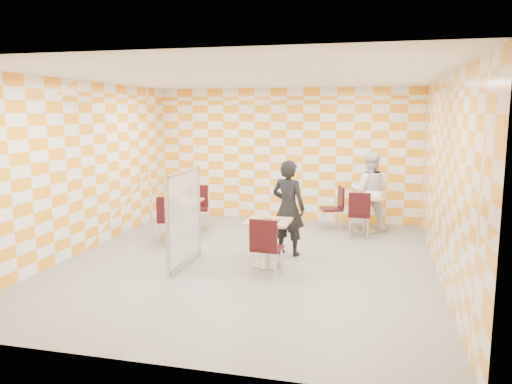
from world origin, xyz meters
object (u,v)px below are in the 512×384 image
man_dark (288,208)px  sport_bottle (360,191)px  chair_second_front (359,211)px  chair_second_side (336,205)px  main_table (268,235)px  second_table (365,208)px  soda_bottle (371,192)px  partition (184,218)px  chair_empty_near (168,216)px  chair_empty_far (198,204)px  empty_table (182,212)px  chair_main_front (265,244)px  man_white (369,191)px

man_dark → sport_bottle: (1.13, 2.12, 0.01)m
chair_second_front → chair_second_side: 0.79m
main_table → man_dark: (0.19, 0.75, 0.32)m
second_table → soda_bottle: bearing=2.7°
partition → chair_empty_near: bearing=124.3°
chair_empty_far → soda_bottle: (3.55, 0.57, 0.31)m
main_table → soda_bottle: size_ratio=3.26×
empty_table → partition: partition is taller
chair_main_front → chair_second_front: 3.08m
man_dark → man_white: (1.32, 2.21, 0.00)m
second_table → chair_empty_near: bearing=-151.8°
man_dark → soda_bottle: (1.36, 2.02, 0.02)m
main_table → chair_main_front: 0.65m
chair_empty_near → man_white: bearing=30.2°
chair_second_front → partition: size_ratio=0.60×
main_table → sport_bottle: size_ratio=3.75×
soda_bottle → main_table: bearing=-119.3°
chair_second_front → soda_bottle: soda_bottle is taller
sport_bottle → chair_empty_far: bearing=-168.5°
chair_main_front → chair_empty_far: same height
man_dark → man_white: bearing=-104.7°
chair_second_front → sport_bottle: bearing=92.0°
main_table → chair_second_front: (1.35, 2.18, 0.04)m
man_white → sport_bottle: 0.21m
main_table → chair_second_side: 2.91m
main_table → chair_empty_near: 2.26m
chair_main_front → partition: 1.47m
chair_empty_near → empty_table: bearing=86.4°
chair_second_side → soda_bottle: bearing=-1.9°
chair_main_front → man_white: bearing=68.6°
sport_bottle → soda_bottle: bearing=-24.8°
chair_main_front → sport_bottle: sport_bottle is taller
chair_second_side → chair_empty_far: size_ratio=1.00×
chair_second_front → chair_second_side: (-0.50, 0.61, 0.00)m
chair_empty_far → sport_bottle: size_ratio=4.62×
second_table → soda_bottle: size_ratio=3.26×
chair_main_front → chair_empty_near: bearing=145.7°
main_table → sport_bottle: (1.32, 2.87, 0.33)m
second_table → chair_main_front: 3.66m
man_white → man_dark: bearing=56.6°
main_table → chair_main_front: bearing=-80.7°
chair_main_front → man_dark: bearing=86.3°
man_white → empty_table: bearing=20.5°
chair_second_front → man_dark: 1.86m
partition → man_white: bearing=49.1°
empty_table → chair_empty_far: size_ratio=0.81×
sport_bottle → partition: bearing=-129.7°
sport_bottle → soda_bottle: 0.25m
empty_table → man_dark: bearing=-17.1°
chair_main_front → man_white: (1.41, 3.60, 0.29)m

